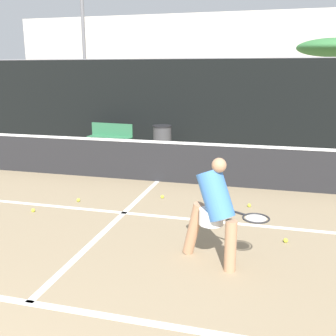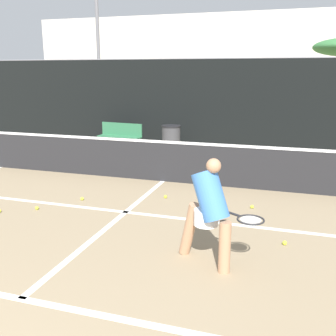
% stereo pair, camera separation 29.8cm
% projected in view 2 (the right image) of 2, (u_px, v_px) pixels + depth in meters
% --- Properties ---
extents(court_baseline_near, '(11.00, 0.10, 0.01)m').
position_uv_depth(court_baseline_near, '(21.00, 299.00, 4.37)').
color(court_baseline_near, white).
rests_on(court_baseline_near, ground).
extents(court_service_line, '(8.25, 0.10, 0.01)m').
position_uv_depth(court_service_line, '(126.00, 212.00, 7.05)').
color(court_service_line, white).
rests_on(court_service_line, ground).
extents(court_center_mark, '(0.10, 5.04, 0.01)m').
position_uv_depth(court_center_mark, '(117.00, 219.00, 6.70)').
color(court_center_mark, white).
rests_on(court_center_mark, ground).
extents(net, '(11.09, 0.09, 1.07)m').
position_uv_depth(net, '(163.00, 159.00, 8.91)').
color(net, slate).
rests_on(net, ground).
extents(fence_back, '(24.00, 0.06, 2.84)m').
position_uv_depth(fence_back, '(200.00, 106.00, 12.10)').
color(fence_back, black).
rests_on(fence_back, ground).
extents(player_practicing, '(1.24, 0.58, 1.44)m').
position_uv_depth(player_practicing, '(209.00, 209.00, 4.98)').
color(player_practicing, tan).
rests_on(player_practicing, ground).
extents(tennis_ball_scattered_0, '(0.07, 0.07, 0.07)m').
position_uv_depth(tennis_ball_scattered_0, '(37.00, 208.00, 7.17)').
color(tennis_ball_scattered_0, '#D1E033').
rests_on(tennis_ball_scattered_0, ground).
extents(tennis_ball_scattered_3, '(0.07, 0.07, 0.07)m').
position_uv_depth(tennis_ball_scattered_3, '(165.00, 197.00, 7.82)').
color(tennis_ball_scattered_3, '#D1E033').
rests_on(tennis_ball_scattered_3, ground).
extents(tennis_ball_scattered_6, '(0.07, 0.07, 0.07)m').
position_uv_depth(tennis_ball_scattered_6, '(252.00, 207.00, 7.24)').
color(tennis_ball_scattered_6, '#D1E033').
rests_on(tennis_ball_scattered_6, ground).
extents(tennis_ball_scattered_7, '(0.07, 0.07, 0.07)m').
position_uv_depth(tennis_ball_scattered_7, '(285.00, 243.00, 5.72)').
color(tennis_ball_scattered_7, '#D1E033').
rests_on(tennis_ball_scattered_7, ground).
extents(tennis_ball_scattered_8, '(0.07, 0.07, 0.07)m').
position_uv_depth(tennis_ball_scattered_8, '(82.00, 199.00, 7.69)').
color(tennis_ball_scattered_8, '#D1E033').
rests_on(tennis_ball_scattered_8, ground).
extents(courtside_bench, '(1.47, 0.53, 0.86)m').
position_uv_depth(courtside_bench, '(120.00, 136.00, 12.43)').
color(courtside_bench, '#33724C').
rests_on(courtside_bench, ground).
extents(trash_bin, '(0.57, 0.57, 0.89)m').
position_uv_depth(trash_bin, '(171.00, 140.00, 11.77)').
color(trash_bin, '#3F3F42').
rests_on(trash_bin, ground).
extents(parked_car, '(1.71, 4.24, 1.44)m').
position_uv_depth(parked_car, '(301.00, 121.00, 15.00)').
color(parked_car, black).
rests_on(parked_car, ground).
extents(building_far, '(36.00, 2.40, 6.62)m').
position_uv_depth(building_far, '(259.00, 59.00, 29.62)').
color(building_far, beige).
rests_on(building_far, ground).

